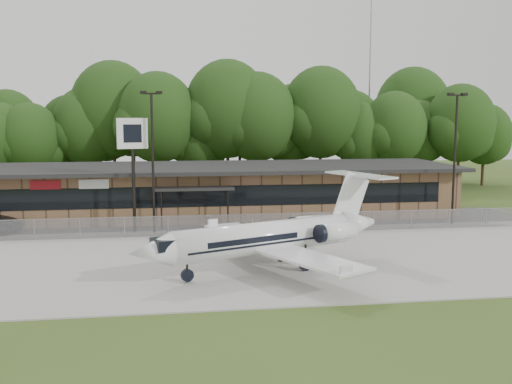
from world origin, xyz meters
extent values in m
plane|color=#394B1B|center=(0.00, 0.00, 0.00)|extent=(160.00, 160.00, 0.00)
cube|color=#9E9B93|center=(0.00, 8.00, 0.04)|extent=(64.00, 18.00, 0.08)
cube|color=#383835|center=(0.00, 19.50, 0.03)|extent=(50.00, 9.00, 0.06)
cube|color=brown|center=(0.00, 24.00, 2.00)|extent=(40.00, 10.00, 4.00)
cube|color=black|center=(0.00, 18.98, 2.30)|extent=(36.00, 0.08, 1.60)
cube|color=black|center=(0.00, 23.50, 4.15)|extent=(41.00, 11.50, 0.30)
cube|color=black|center=(-2.00, 18.40, 3.00)|extent=(6.00, 1.60, 0.20)
cube|color=maroon|center=(-13.00, 18.95, 3.40)|extent=(2.20, 0.06, 0.70)
cube|color=silver|center=(-9.50, 18.95, 3.40)|extent=(2.20, 0.06, 0.70)
cube|color=gray|center=(0.00, 15.00, 0.75)|extent=(46.00, 0.03, 1.50)
cube|color=gray|center=(0.00, 15.00, 1.50)|extent=(46.00, 0.04, 0.04)
cylinder|color=gray|center=(22.00, 48.00, 12.50)|extent=(0.20, 0.20, 25.00)
cylinder|color=black|center=(-5.00, 16.50, 5.00)|extent=(0.18, 0.18, 10.00)
cube|color=black|center=(-5.00, 16.50, 10.05)|extent=(1.20, 0.12, 0.12)
cube|color=black|center=(-5.55, 16.50, 10.12)|extent=(0.45, 0.30, 0.22)
cube|color=black|center=(-4.45, 16.50, 10.12)|extent=(0.45, 0.30, 0.22)
cylinder|color=black|center=(18.00, 16.50, 5.00)|extent=(0.18, 0.18, 10.00)
cube|color=black|center=(18.00, 16.50, 10.05)|extent=(1.20, 0.12, 0.12)
cube|color=black|center=(17.45, 16.50, 10.12)|extent=(0.45, 0.30, 0.22)
cube|color=black|center=(18.55, 16.50, 10.12)|extent=(0.45, 0.30, 0.22)
cylinder|color=white|center=(1.27, 5.09, 1.84)|extent=(10.64, 5.71, 1.73)
cone|color=white|center=(-4.72, 2.63, 1.84)|extent=(2.65, 2.42, 1.73)
cone|color=white|center=(7.35, 7.60, 2.00)|extent=(2.85, 2.50, 1.73)
cube|color=white|center=(3.12, 2.01, 1.35)|extent=(4.66, 6.89, 0.13)
cube|color=white|center=(0.41, 8.59, 1.35)|extent=(4.66, 6.89, 0.13)
cylinder|color=white|center=(5.37, 5.33, 2.00)|extent=(2.57, 1.80, 0.97)
cylinder|color=white|center=(4.34, 7.82, 2.00)|extent=(2.57, 1.80, 0.97)
cube|color=white|center=(6.85, 7.40, 3.56)|extent=(2.51, 1.15, 3.25)
cube|color=white|center=(7.45, 7.64, 4.91)|extent=(3.19, 5.13, 0.11)
cube|color=black|center=(-4.02, 2.91, 2.14)|extent=(1.49, 1.61, 0.54)
cube|color=black|center=(3.06, 5.83, 0.38)|extent=(1.79, 2.72, 0.76)
cylinder|color=black|center=(-2.93, 3.37, 0.38)|extent=(0.85, 0.85, 0.24)
cylinder|color=black|center=(-6.41, 16.80, 3.97)|extent=(0.29, 0.29, 7.94)
cube|color=silver|center=(-6.41, 16.80, 7.24)|extent=(2.18, 0.79, 2.18)
cube|color=black|center=(-6.38, 16.68, 7.24)|extent=(1.26, 0.36, 1.29)
camera|label=1|loc=(-3.45, -24.86, 8.42)|focal=40.00mm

